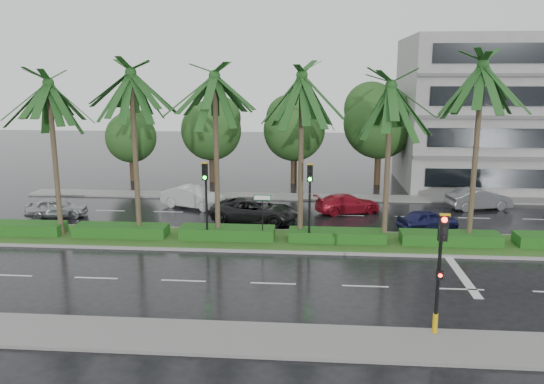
# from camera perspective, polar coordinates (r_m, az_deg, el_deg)

# --- Properties ---
(ground) EXTENTS (120.00, 120.00, 0.00)m
(ground) POSITION_cam_1_polar(r_m,az_deg,el_deg) (28.23, 0.92, -6.00)
(ground) COLOR black
(ground) RESTS_ON ground
(near_sidewalk) EXTENTS (40.00, 2.40, 0.12)m
(near_sidewalk) POSITION_cam_1_polar(r_m,az_deg,el_deg) (18.82, -1.16, -15.59)
(near_sidewalk) COLOR slate
(near_sidewalk) RESTS_ON ground
(far_sidewalk) EXTENTS (40.00, 2.00, 0.12)m
(far_sidewalk) POSITION_cam_1_polar(r_m,az_deg,el_deg) (39.77, 2.03, -0.50)
(far_sidewalk) COLOR slate
(far_sidewalk) RESTS_ON ground
(median) EXTENTS (36.00, 4.00, 0.15)m
(median) POSITION_cam_1_polar(r_m,az_deg,el_deg) (29.15, 1.05, -5.24)
(median) COLOR gray
(median) RESTS_ON ground
(hedge) EXTENTS (35.20, 1.40, 0.60)m
(hedge) POSITION_cam_1_polar(r_m,az_deg,el_deg) (29.04, 1.05, -4.54)
(hedge) COLOR #154814
(hedge) RESTS_ON median
(lane_markings) EXTENTS (34.00, 13.06, 0.01)m
(lane_markings) POSITION_cam_1_polar(r_m,az_deg,el_deg) (27.80, 7.16, -6.38)
(lane_markings) COLOR silver
(lane_markings) RESTS_ON ground
(palm_row) EXTENTS (26.30, 4.20, 10.14)m
(palm_row) POSITION_cam_1_polar(r_m,az_deg,el_deg) (27.93, -1.49, 11.00)
(palm_row) COLOR #443427
(palm_row) RESTS_ON median
(signal_near) EXTENTS (0.34, 0.45, 4.36)m
(signal_near) POSITION_cam_1_polar(r_m,az_deg,el_deg) (18.98, 17.58, -7.87)
(signal_near) COLOR black
(signal_near) RESTS_ON near_sidewalk
(signal_median_left) EXTENTS (0.34, 0.42, 4.36)m
(signal_median_left) POSITION_cam_1_polar(r_m,az_deg,el_deg) (28.25, -7.14, 0.22)
(signal_median_left) COLOR black
(signal_median_left) RESTS_ON median
(signal_median_right) EXTENTS (0.34, 0.42, 4.36)m
(signal_median_right) POSITION_cam_1_polar(r_m,az_deg,el_deg) (27.67, 4.08, 0.03)
(signal_median_right) COLOR black
(signal_median_right) RESTS_ON median
(street_sign) EXTENTS (0.95, 0.09, 2.60)m
(street_sign) POSITION_cam_1_polar(r_m,az_deg,el_deg) (28.18, -1.04, -1.54)
(street_sign) COLOR black
(street_sign) RESTS_ON median
(bg_trees) EXTENTS (32.81, 5.89, 8.51)m
(bg_trees) POSITION_cam_1_polar(r_m,az_deg,el_deg) (44.51, 5.08, 7.16)
(bg_trees) COLOR #322016
(bg_trees) RESTS_ON ground
(building) EXTENTS (16.00, 10.00, 12.00)m
(building) POSITION_cam_1_polar(r_m,az_deg,el_deg) (47.38, 23.66, 7.81)
(building) COLOR gray
(building) RESTS_ON ground
(car_silver) EXTENTS (2.31, 4.03, 1.29)m
(car_silver) POSITION_cam_1_polar(r_m,az_deg,el_deg) (36.79, -22.14, -1.54)
(car_silver) COLOR #9FA3A7
(car_silver) RESTS_ON ground
(car_white) EXTENTS (3.12, 4.77, 1.48)m
(car_white) POSITION_cam_1_polar(r_m,az_deg,el_deg) (36.90, -8.47, -0.56)
(car_white) COLOR #B5B5B5
(car_white) RESTS_ON ground
(car_darkgrey) EXTENTS (3.37, 5.74, 1.50)m
(car_darkgrey) POSITION_cam_1_polar(r_m,az_deg,el_deg) (32.88, -1.86, -2.00)
(car_darkgrey) COLOR black
(car_darkgrey) RESTS_ON ground
(car_red) EXTENTS (3.09, 4.68, 1.26)m
(car_red) POSITION_cam_1_polar(r_m,az_deg,el_deg) (35.51, 8.12, -1.24)
(car_red) COLOR maroon
(car_red) RESTS_ON ground
(car_blue) EXTENTS (2.65, 3.90, 1.23)m
(car_blue) POSITION_cam_1_polar(r_m,az_deg,el_deg) (32.54, 16.45, -2.90)
(car_blue) COLOR #181B4A
(car_blue) RESTS_ON ground
(car_grey) EXTENTS (2.53, 4.59, 1.43)m
(car_grey) POSITION_cam_1_polar(r_m,az_deg,el_deg) (38.78, 21.36, -0.69)
(car_grey) COLOR #4F5154
(car_grey) RESTS_ON ground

